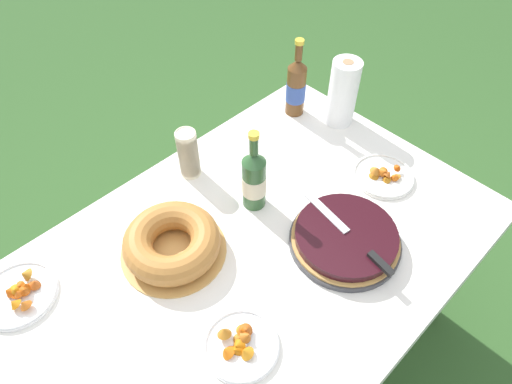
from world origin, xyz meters
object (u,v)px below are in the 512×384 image
object	(u,v)px
serving_knife	(354,238)
snack_plate_near	(383,176)
cider_bottle_green	(254,179)
snack_plate_right	(19,294)
paper_towel_roll	(343,93)
bundt_cake	(172,243)
snack_plate_left	(240,344)
berry_tart	(345,238)
cup_stack	(188,154)
cider_bottle_amber	(296,87)

from	to	relation	value
serving_knife	snack_plate_near	distance (m)	0.35
cider_bottle_green	snack_plate_near	distance (m)	0.48
snack_plate_right	paper_towel_roll	distance (m)	1.28
bundt_cake	snack_plate_near	size ratio (longest dim) A/B	1.50
snack_plate_left	berry_tart	bearing A→B (deg)	1.64
bundt_cake	berry_tart	bearing A→B (deg)	-41.23
cup_stack	snack_plate_left	world-z (taller)	cup_stack
snack_plate_near	snack_plate_left	bearing A→B (deg)	-173.18
cider_bottle_green	snack_plate_right	xyz separation A→B (m)	(-0.73, 0.22, -0.10)
cup_stack	cider_bottle_amber	bearing A→B (deg)	-2.84
bundt_cake	cider_bottle_green	xyz separation A→B (m)	(0.32, -0.03, 0.07)
cider_bottle_green	paper_towel_roll	xyz separation A→B (m)	(0.54, 0.07, 0.02)
snack_plate_near	paper_towel_roll	world-z (taller)	paper_towel_roll
paper_towel_roll	cup_stack	bearing A→B (deg)	162.82
berry_tart	paper_towel_roll	size ratio (longest dim) A/B	1.29
bundt_cake	cider_bottle_amber	bearing A→B (deg)	14.58
snack_plate_near	berry_tart	bearing A→B (deg)	-165.97
snack_plate_left	paper_towel_roll	bearing A→B (deg)	23.81
berry_tart	snack_plate_near	bearing A→B (deg)	14.03
serving_knife	cup_stack	bearing A→B (deg)	22.50
snack_plate_near	cider_bottle_amber	bearing A→B (deg)	83.98
cider_bottle_amber	paper_towel_roll	size ratio (longest dim) A/B	1.20
paper_towel_roll	snack_plate_left	bearing A→B (deg)	-156.19
snack_plate_near	snack_plate_right	xyz separation A→B (m)	(-1.13, 0.46, 0.00)
cup_stack	paper_towel_roll	size ratio (longest dim) A/B	0.70
serving_knife	snack_plate_left	distance (m)	0.46
cup_stack	cider_bottle_green	world-z (taller)	cider_bottle_green
berry_tart	snack_plate_right	size ratio (longest dim) A/B	1.57
snack_plate_left	paper_towel_roll	world-z (taller)	paper_towel_roll
cider_bottle_green	berry_tart	bearing A→B (deg)	-75.21
bundt_cake	cup_stack	bearing A→B (deg)	41.96
snack_plate_near	snack_plate_right	world-z (taller)	snack_plate_right
snack_plate_left	snack_plate_right	distance (m)	0.65
cup_stack	snack_plate_near	distance (m)	0.69
berry_tart	cup_stack	xyz separation A→B (m)	(-0.15, 0.58, 0.07)
cider_bottle_amber	snack_plate_right	xyz separation A→B (m)	(-1.18, -0.01, -0.11)
berry_tart	paper_towel_roll	world-z (taller)	paper_towel_roll
serving_knife	cider_bottle_amber	xyz separation A→B (m)	(0.38, 0.58, 0.06)
bundt_cake	cup_stack	xyz separation A→B (m)	(0.25, 0.23, 0.05)
bundt_cake	serving_knife	bearing A→B (deg)	-43.83
berry_tart	serving_knife	size ratio (longest dim) A/B	0.93
serving_knife	cup_stack	xyz separation A→B (m)	(-0.14, 0.61, 0.03)
serving_knife	cider_bottle_green	size ratio (longest dim) A/B	1.21
cup_stack	snack_plate_left	xyz separation A→B (m)	(-0.31, -0.59, -0.08)
berry_tart	paper_towel_roll	distance (m)	0.61
berry_tart	serving_knife	bearing A→B (deg)	-99.14
bundt_cake	snack_plate_right	size ratio (longest dim) A/B	1.47
cup_stack	snack_plate_near	size ratio (longest dim) A/B	0.87
snack_plate_near	snack_plate_right	distance (m)	1.22
berry_tart	snack_plate_left	xyz separation A→B (m)	(-0.46, -0.01, -0.01)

